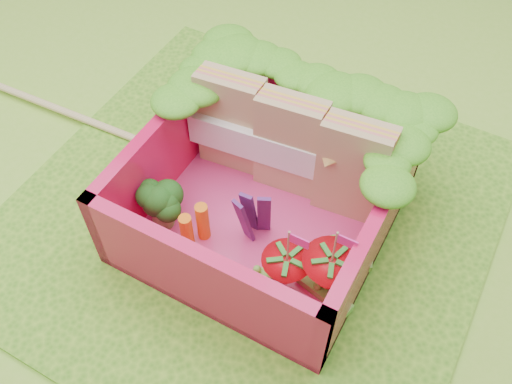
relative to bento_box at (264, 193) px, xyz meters
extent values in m
plane|color=#8FCC39|center=(-0.10, 0.02, -0.31)|extent=(14.00, 14.00, 0.00)
cube|color=#4E9621|center=(-0.10, 0.02, -0.29)|extent=(2.60, 2.60, 0.03)
cube|color=#DD387C|center=(0.00, 0.00, -0.25)|extent=(1.30, 1.30, 0.05)
cube|color=#E2134C|center=(0.00, 0.61, 0.00)|extent=(1.30, 0.07, 0.55)
cube|color=#E2134C|center=(0.00, -0.61, 0.00)|extent=(1.30, 0.07, 0.55)
cube|color=#E2134C|center=(-0.61, 0.00, 0.00)|extent=(0.07, 1.30, 0.55)
cube|color=#E2134C|center=(0.61, 0.00, 0.00)|extent=(0.07, 1.30, 0.55)
ellipsoid|color=#3A991B|center=(-0.50, 0.58, 0.33)|extent=(0.30, 0.30, 0.11)
ellipsoid|color=#3A991B|center=(-0.38, 0.58, 0.33)|extent=(0.30, 0.30, 0.11)
ellipsoid|color=#3A991B|center=(-0.25, 0.58, 0.33)|extent=(0.30, 0.30, 0.11)
ellipsoid|color=#3A991B|center=(-0.13, 0.58, 0.33)|extent=(0.30, 0.30, 0.11)
ellipsoid|color=#3A991B|center=(0.00, 0.58, 0.33)|extent=(0.30, 0.30, 0.11)
ellipsoid|color=#3A991B|center=(0.12, 0.58, 0.33)|extent=(0.30, 0.30, 0.11)
ellipsoid|color=#3A991B|center=(0.25, 0.58, 0.33)|extent=(0.30, 0.30, 0.11)
ellipsoid|color=#3A991B|center=(0.37, 0.58, 0.33)|extent=(0.30, 0.30, 0.11)
ellipsoid|color=#3A991B|center=(0.50, 0.58, 0.33)|extent=(0.30, 0.30, 0.11)
ellipsoid|color=#3A991B|center=(-0.58, 0.10, 0.33)|extent=(0.27, 0.27, 0.10)
ellipsoid|color=#3A991B|center=(-0.58, 0.24, 0.33)|extent=(0.27, 0.27, 0.10)
ellipsoid|color=#3A991B|center=(-0.58, 0.38, 0.33)|extent=(0.27, 0.27, 0.10)
ellipsoid|color=#3A991B|center=(-0.58, 0.52, 0.33)|extent=(0.27, 0.27, 0.10)
ellipsoid|color=#3A991B|center=(-0.58, 0.66, 0.33)|extent=(0.27, 0.27, 0.10)
ellipsoid|color=#3A991B|center=(0.58, 0.10, 0.33)|extent=(0.27, 0.27, 0.10)
ellipsoid|color=#3A991B|center=(0.58, 0.24, 0.33)|extent=(0.27, 0.27, 0.10)
ellipsoid|color=#3A991B|center=(0.58, 0.38, 0.33)|extent=(0.27, 0.27, 0.10)
ellipsoid|color=#3A991B|center=(0.58, 0.52, 0.33)|extent=(0.27, 0.27, 0.10)
ellipsoid|color=#3A991B|center=(0.58, 0.66, 0.33)|extent=(0.27, 0.27, 0.10)
cube|color=tan|center=(-0.37, 0.30, 0.10)|extent=(0.38, 0.18, 0.64)
cube|color=tan|center=(0.00, 0.30, 0.10)|extent=(0.38, 0.18, 0.64)
cube|color=tan|center=(0.37, 0.30, 0.10)|extent=(0.38, 0.18, 0.64)
cube|color=white|center=(0.00, 0.30, 0.06)|extent=(1.17, 0.29, 0.20)
cylinder|color=#6A9D4C|center=(-0.47, -0.30, -0.15)|extent=(0.12, 0.12, 0.15)
ellipsoid|color=#134917|center=(-0.47, -0.30, -0.02)|extent=(0.31, 0.31, 0.12)
cylinder|color=orange|center=(-0.28, -0.35, -0.11)|extent=(0.07, 0.07, 0.23)
cylinder|color=orange|center=(-0.23, -0.26, -0.10)|extent=(0.07, 0.07, 0.26)
cube|color=#4E1A5E|center=(-0.02, -0.19, -0.04)|extent=(0.07, 0.04, 0.38)
cube|color=#4E1A5E|center=(-0.02, -0.13, -0.04)|extent=(0.07, 0.02, 0.38)
cube|color=#4E1A5E|center=(0.06, -0.10, -0.04)|extent=(0.07, 0.05, 0.38)
cone|color=red|center=(0.30, -0.32, -0.10)|extent=(0.25, 0.25, 0.25)
cylinder|color=tan|center=(0.30, -0.32, 0.15)|extent=(0.01, 0.01, 0.24)
cube|color=#FA2998|center=(0.35, -0.32, 0.23)|extent=(0.10, 0.01, 0.06)
cone|color=red|center=(0.50, -0.25, -0.08)|extent=(0.29, 0.29, 0.29)
cylinder|color=tan|center=(0.50, -0.25, 0.18)|extent=(0.01, 0.01, 0.24)
cube|color=#FA2998|center=(0.55, -0.25, 0.26)|extent=(0.10, 0.01, 0.06)
cube|color=#56C23D|center=(0.50, -0.06, -0.20)|extent=(0.33, 0.17, 0.05)
cube|color=#56C23D|center=(0.50, -0.28, -0.20)|extent=(0.33, 0.14, 0.05)
cube|color=#56C23D|center=(0.19, -0.34, -0.20)|extent=(0.19, 0.32, 0.05)
cube|color=#56C23D|center=(0.49, -0.09, -0.20)|extent=(0.27, 0.28, 0.05)
cube|color=tan|center=(-1.25, 0.14, -0.26)|extent=(2.26, 0.13, 0.04)
cube|color=tan|center=(-1.19, 0.16, -0.26)|extent=(2.26, 0.13, 0.04)
camera|label=1|loc=(0.86, -1.65, 2.39)|focal=40.00mm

